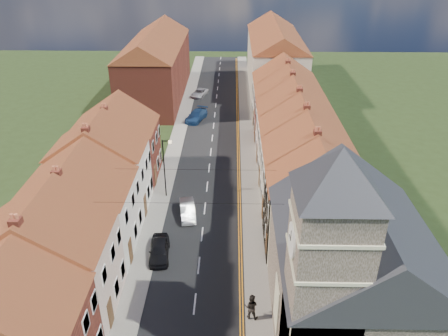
% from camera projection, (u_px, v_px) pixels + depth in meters
% --- Properties ---
extents(road, '(7.00, 90.00, 0.02)m').
position_uv_depth(road, '(211.00, 152.00, 51.53)').
color(road, black).
rests_on(road, ground).
extents(pavement_left, '(1.80, 90.00, 0.12)m').
position_uv_depth(pavement_left, '(174.00, 151.00, 51.59)').
color(pavement_left, '#A4A195').
rests_on(pavement_left, ground).
extents(pavement_right, '(1.80, 90.00, 0.12)m').
position_uv_depth(pavement_right, '(248.00, 152.00, 51.43)').
color(pavement_right, '#A4A195').
rests_on(pavement_right, ground).
extents(church, '(11.25, 14.25, 15.20)m').
position_uv_depth(church, '(350.00, 266.00, 25.10)').
color(church, '#3C372A').
rests_on(church, ground).
extents(cottage_r_tudor, '(8.30, 5.20, 9.00)m').
position_uv_depth(cottage_r_tudor, '(318.00, 200.00, 34.02)').
color(cottage_r_tudor, '#C1B2A2').
rests_on(cottage_r_tudor, ground).
extents(cottage_r_white_near, '(8.30, 6.00, 9.00)m').
position_uv_depth(cottage_r_white_near, '(308.00, 167.00, 38.77)').
color(cottage_r_white_near, '#C1B2A2').
rests_on(cottage_r_white_near, ground).
extents(cottage_r_cream_mid, '(8.30, 5.20, 9.00)m').
position_uv_depth(cottage_r_cream_mid, '(300.00, 141.00, 43.52)').
color(cottage_r_cream_mid, '#C1B2A2').
rests_on(cottage_r_cream_mid, ground).
extents(cottage_r_pink, '(8.30, 6.00, 9.00)m').
position_uv_depth(cottage_r_pink, '(294.00, 121.00, 48.28)').
color(cottage_r_pink, beige).
rests_on(cottage_r_pink, ground).
extents(cottage_r_white_far, '(8.30, 5.20, 9.00)m').
position_uv_depth(cottage_r_white_far, '(288.00, 104.00, 53.03)').
color(cottage_r_white_far, maroon).
rests_on(cottage_r_white_far, ground).
extents(cottage_r_cream_far, '(8.30, 6.00, 9.00)m').
position_uv_depth(cottage_r_cream_far, '(284.00, 90.00, 57.79)').
color(cottage_r_cream_far, '#C1B2A2').
rests_on(cottage_r_cream_far, ground).
extents(cottage_l_brick_near, '(8.30, 5.70, 8.80)m').
position_uv_depth(cottage_l_brick_near, '(7.00, 329.00, 23.00)').
color(cottage_l_brick_near, maroon).
rests_on(cottage_l_brick_near, ground).
extents(cottage_l_cream, '(8.30, 6.30, 9.10)m').
position_uv_depth(cottage_l_cream, '(48.00, 256.00, 28.03)').
color(cottage_l_cream, beige).
rests_on(cottage_l_cream, ground).
extents(cottage_l_white, '(8.30, 6.90, 8.80)m').
position_uv_depth(cottage_l_white, '(79.00, 203.00, 33.74)').
color(cottage_l_white, white).
rests_on(cottage_l_white, ground).
extents(cottage_l_brick_mid, '(8.30, 5.70, 9.10)m').
position_uv_depth(cottage_l_brick_mid, '(100.00, 165.00, 39.03)').
color(cottage_l_brick_mid, white).
rests_on(cottage_l_brick_mid, ground).
extents(cottage_l_pink, '(8.30, 6.30, 8.80)m').
position_uv_depth(cottage_l_pink, '(116.00, 139.00, 44.21)').
color(cottage_l_pink, maroon).
rests_on(cottage_l_pink, ground).
extents(block_right_far, '(8.30, 24.20, 10.50)m').
position_uv_depth(block_right_far, '(275.00, 56.00, 70.87)').
color(block_right_far, '#C1B2A2').
rests_on(block_right_far, ground).
extents(block_left_far, '(8.30, 24.20, 10.50)m').
position_uv_depth(block_left_far, '(156.00, 63.00, 66.80)').
color(block_left_far, maroon).
rests_on(block_left_far, ground).
extents(lamppost, '(0.88, 0.15, 6.00)m').
position_uv_depth(lamppost, '(165.00, 165.00, 41.12)').
color(lamppost, black).
rests_on(lamppost, pavement_left).
extents(car_near, '(1.89, 3.97, 1.31)m').
position_uv_depth(car_near, '(159.00, 250.00, 34.60)').
color(car_near, black).
rests_on(car_near, ground).
extents(car_mid, '(1.90, 3.89, 1.23)m').
position_uv_depth(car_mid, '(187.00, 210.00, 39.63)').
color(car_mid, '#ABAFB3').
rests_on(car_mid, ground).
extents(car_far, '(3.32, 5.04, 1.36)m').
position_uv_depth(car_far, '(196.00, 116.00, 60.02)').
color(car_far, navy).
rests_on(car_far, ground).
extents(car_distant, '(2.96, 4.37, 1.11)m').
position_uv_depth(car_distant, '(199.00, 93.00, 68.93)').
color(car_distant, '#B8BAC1').
rests_on(car_distant, ground).
extents(pedestrian_right, '(1.07, 0.91, 1.93)m').
position_uv_depth(pedestrian_right, '(251.00, 307.00, 28.75)').
color(pedestrian_right, black).
rests_on(pedestrian_right, pavement_right).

